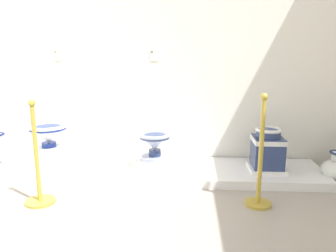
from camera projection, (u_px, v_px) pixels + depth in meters
The scene contains 13 objects.
wall_back at pixel (160, 29), 3.87m from camera, with size 4.41×0.06×3.22m, color white.
display_platform at pixel (158, 171), 3.77m from camera, with size 3.64×0.79×0.09m, color white.
plinth_block_broad_patterned at pixel (50, 158), 3.81m from camera, with size 0.29×0.34×0.17m, color white.
antique_toilet_broad_patterned at pixel (48, 134), 3.75m from camera, with size 0.42×0.42×0.30m.
plinth_block_rightmost at pixel (155, 164), 3.71m from camera, with size 0.35×0.32×0.10m, color white.
antique_toilet_rightmost at pixel (155, 143), 3.66m from camera, with size 0.35×0.35×0.30m.
plinth_block_tall_cobalt at pixel (266, 168), 3.65m from camera, with size 0.37×0.36×0.04m, color white.
antique_toilet_tall_cobalt at pixel (268, 147), 3.60m from camera, with size 0.32×0.34×0.43m.
info_placard_first at pixel (58, 55), 3.97m from camera, with size 0.11×0.01×0.12m.
info_placard_second at pixel (154, 55), 3.90m from camera, with size 0.10×0.01×0.12m.
decorative_vase_corner at pixel (0, 153), 3.99m from camera, with size 0.26×0.26×0.42m.
stanchion_post_near_left at pixel (38, 175), 3.02m from camera, with size 0.27×0.27×0.96m.
stanchion_post_near_right at pixel (260, 171), 2.96m from camera, with size 0.24×0.24×1.02m.
Camera 1 is at (2.45, -0.93, 1.35)m, focal length 35.77 mm.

